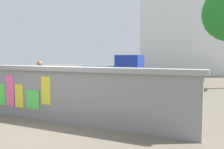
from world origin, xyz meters
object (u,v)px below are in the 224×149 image
(motorcycle, at_px, (85,90))
(bicycle_near, at_px, (122,102))
(auto_rickshaw_truck, at_px, (112,73))
(bicycle_far, at_px, (166,90))
(person_walking, at_px, (40,77))

(motorcycle, distance_m, bicycle_near, 2.38)
(auto_rickshaw_truck, xyz_separation_m, bicycle_far, (3.26, -1.83, -0.54))
(person_walking, bearing_deg, motorcycle, 36.30)
(motorcycle, distance_m, bicycle_far, 3.32)
(bicycle_near, bearing_deg, person_walking, 177.01)
(motorcycle, distance_m, person_walking, 1.79)
(auto_rickshaw_truck, distance_m, motorcycle, 3.67)
(person_walking, bearing_deg, bicycle_far, 33.81)
(auto_rickshaw_truck, relative_size, bicycle_far, 2.16)
(motorcycle, height_order, bicycle_far, bicycle_far)
(auto_rickshaw_truck, xyz_separation_m, bicycle_near, (2.51, -4.80, -0.54))
(bicycle_near, xyz_separation_m, bicycle_far, (0.75, 2.98, 0.00))
(bicycle_far, bearing_deg, person_walking, -146.19)
(motorcycle, bearing_deg, bicycle_near, -30.11)
(auto_rickshaw_truck, relative_size, motorcycle, 1.95)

